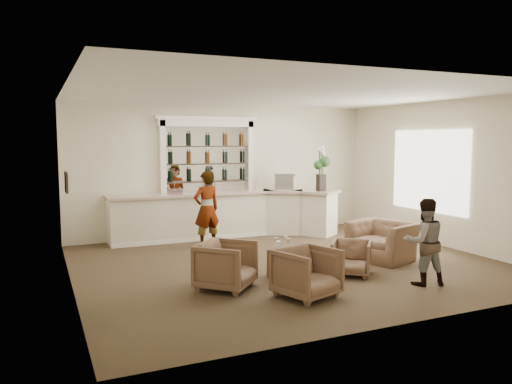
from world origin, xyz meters
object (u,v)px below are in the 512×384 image
armchair_left (226,265)px  armchair_far (382,241)px  armchair_right (351,258)px  espresso_machine (284,181)px  sommelier (207,209)px  guest (424,242)px  bar_counter (227,214)px  cocktail_table (283,263)px  armchair_center (307,273)px  flower_vase (321,166)px

armchair_left → armchair_far: (3.59, 0.57, -0.00)m
armchair_right → espresso_machine: espresso_machine is taller
sommelier → guest: size_ratio=1.19×
guest → armchair_right: 1.32m
bar_counter → espresso_machine: bearing=-1.6°
cocktail_table → guest: guest is taller
sommelier → armchair_left: bearing=66.3°
guest → bar_counter: bearing=-57.7°
cocktail_table → sommelier: size_ratio=0.33×
bar_counter → espresso_machine: size_ratio=12.08×
armchair_center → armchair_right: armchair_center is taller
armchair_left → armchair_far: size_ratio=0.72×
armchair_center → espresso_machine: (2.12, 4.94, 0.96)m
armchair_left → armchair_right: 2.36m
armchair_center → armchair_right: size_ratio=1.23×
sommelier → espresso_machine: 2.59m
cocktail_table → armchair_left: armchair_left is taller
armchair_left → flower_vase: bearing=-4.8°
armchair_left → armchair_right: size_ratio=1.24×
bar_counter → armchair_center: size_ratio=6.71×
sommelier → armchair_left: sommelier is taller
armchair_far → guest: bearing=-36.3°
armchair_right → bar_counter: bearing=140.5°
bar_counter → armchair_left: size_ratio=6.66×
cocktail_table → armchair_right: 1.25m
armchair_center → armchair_far: (2.60, 1.49, -0.00)m
flower_vase → cocktail_table: bearing=-130.7°
bar_counter → armchair_right: bar_counter is taller
armchair_center → flower_vase: bearing=38.4°
sommelier → armchair_far: (2.87, -2.58, -0.48)m
armchair_right → armchair_far: (1.23, 0.70, 0.07)m
cocktail_table → armchair_center: armchair_center is taller
armchair_center → flower_vase: 5.30m
espresso_machine → armchair_left: bearing=-104.7°
sommelier → flower_vase: bearing=172.6°
armchair_center → armchair_far: size_ratio=0.72×
armchair_left → armchair_right: armchair_left is taller
cocktail_table → flower_vase: bearing=49.3°
bar_counter → armchair_far: bar_counter is taller
cocktail_table → armchair_far: bearing=7.2°
sommelier → armchair_center: sommelier is taller
armchair_left → espresso_machine: size_ratio=1.81×
sommelier → armchair_left: (-0.71, -3.15, -0.48)m
armchair_center → sommelier: bearing=75.8°
sommelier → flower_vase: (3.10, 0.20, 0.90)m
cocktail_table → guest: 2.44m
guest → flower_vase: bearing=-83.5°
espresso_machine → flower_vase: size_ratio=0.43×
armchair_center → guest: bearing=-23.1°
cocktail_table → guest: bearing=-35.3°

